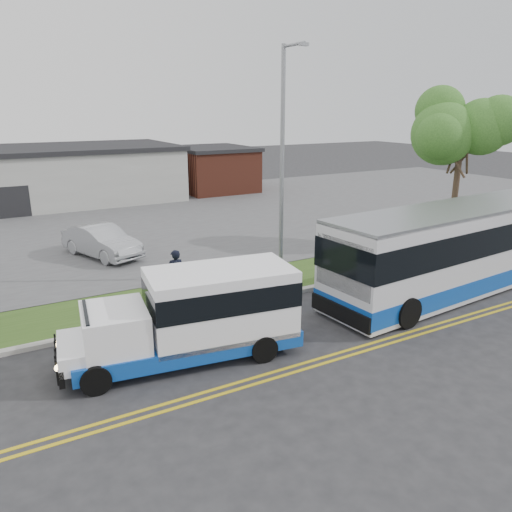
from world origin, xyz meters
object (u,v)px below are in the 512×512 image
tree_east (463,129)px  parked_car_a (102,241)px  streetlight_near (283,159)px  pedestrian (176,274)px  transit_bus (456,249)px  shuttle_bus (199,312)px

tree_east → parked_car_a: (-17.02, 6.89, -5.32)m
streetlight_near → pedestrian: 6.37m
transit_bus → parked_car_a: (-11.50, 11.69, -0.89)m
shuttle_bus → pedestrian: shuttle_bus is taller
transit_bus → parked_car_a: 16.42m
streetlight_near → transit_bus: (5.48, -4.53, -3.46)m
pedestrian → streetlight_near: bearing=-179.7°
tree_east → transit_bus: tree_east is taller
shuttle_bus → transit_bus: bearing=8.3°
transit_bus → pedestrian: transit_bus is taller
streetlight_near → shuttle_bus: 8.35m
pedestrian → tree_east: bearing=-178.5°
tree_east → transit_bus: (-5.52, -4.80, -4.43)m
pedestrian → parked_car_a: bearing=-79.8°
parked_car_a → tree_east: bearing=-43.0°
pedestrian → parked_car_a: size_ratio=0.41×
streetlight_near → pedestrian: bearing=179.6°
streetlight_near → transit_bus: 7.90m
shuttle_bus → pedestrian: bearing=85.6°
streetlight_near → transit_bus: size_ratio=0.74×
pedestrian → shuttle_bus: bearing=78.5°
tree_east → pedestrian: bearing=-179.1°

